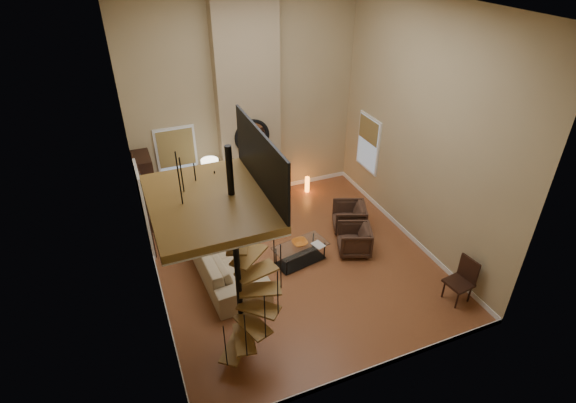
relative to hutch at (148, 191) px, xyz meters
name	(u,v)px	position (x,y,z in m)	size (l,w,h in m)	color
ground	(295,262)	(2.79, -2.83, -0.95)	(6.00, 6.50, 0.01)	#A45E35
back_wall	(246,102)	(2.79, 0.42, 1.80)	(6.00, 0.02, 5.50)	tan
front_wall	(386,248)	(2.79, -6.08, 1.80)	(6.00, 0.02, 5.50)	tan
left_wall	(139,182)	(-0.21, -2.83, 1.80)	(0.02, 6.50, 5.50)	tan
right_wall	(421,131)	(5.79, -2.83, 1.80)	(0.02, 6.50, 5.50)	tan
ceiling	(297,4)	(2.79, -2.83, 4.54)	(6.00, 6.50, 0.01)	silver
baseboard_back	(251,192)	(2.79, 0.41, -0.89)	(6.00, 0.02, 0.12)	white
baseboard_front	(367,370)	(2.79, -6.07, -0.89)	(6.00, 0.02, 0.12)	white
baseboard_left	(163,294)	(-0.20, -2.83, -0.89)	(0.02, 6.50, 0.12)	white
baseboard_right	(404,231)	(5.78, -2.83, -0.89)	(0.02, 6.50, 0.12)	white
chimney_breast	(248,104)	(2.79, 0.23, 1.80)	(1.60, 0.38, 5.50)	tan
hearth	(258,205)	(2.79, -0.26, -0.93)	(1.50, 0.60, 0.04)	black
firebox	(254,184)	(2.79, 0.03, -0.40)	(0.95, 0.02, 0.72)	black
mantel	(254,165)	(2.79, -0.05, 0.20)	(1.70, 0.18, 0.06)	white
mirror_frame	(252,137)	(2.79, 0.01, 1.00)	(0.94, 0.94, 0.10)	black
mirror_disc	(252,137)	(2.79, 0.02, 1.00)	(0.80, 0.80, 0.01)	white
vase_left	(233,163)	(2.24, -0.01, 0.35)	(0.24, 0.24, 0.25)	black
vase_right	(275,156)	(3.39, -0.01, 0.33)	(0.20, 0.20, 0.21)	#195657
window_back	(177,154)	(0.89, 0.40, 0.67)	(1.02, 0.06, 1.52)	white
window_right	(368,143)	(5.76, -0.83, 0.68)	(0.06, 1.02, 1.52)	white
entry_door	(145,210)	(-0.17, -1.03, 0.10)	(0.10, 1.05, 2.16)	white
loft	(215,197)	(0.74, -4.63, 2.29)	(1.70, 2.20, 1.09)	olive
spiral_stair	(238,269)	(1.00, -4.62, 0.83)	(1.47, 1.47, 4.06)	black
hutch	(148,191)	(0.00, 0.00, 0.00)	(0.41, 0.87, 1.95)	black
sofa	(222,256)	(1.20, -2.47, -0.55)	(2.91, 1.14, 0.85)	tan
armchair_near	(352,217)	(4.62, -2.18, -0.60)	(0.78, 0.80, 0.73)	#3E271C
armchair_far	(357,240)	(4.28, -3.04, -0.60)	(0.73, 0.75, 0.68)	#3E271C
coffee_table	(300,252)	(2.91, -2.87, -0.67)	(1.32, 0.84, 0.45)	silver
bowl	(300,243)	(2.91, -2.82, -0.45)	(0.35, 0.35, 0.09)	orange
book	(317,245)	(3.26, -3.02, -0.49)	(0.22, 0.29, 0.03)	gray
floor_lamp	(211,171)	(1.54, -0.40, 0.46)	(0.43, 0.43, 1.75)	black
accent_lamp	(307,184)	(4.34, -0.08, -0.70)	(0.13, 0.13, 0.46)	orange
side_chair	(463,278)	(5.48, -5.18, -0.42)	(0.54, 0.54, 1.00)	black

